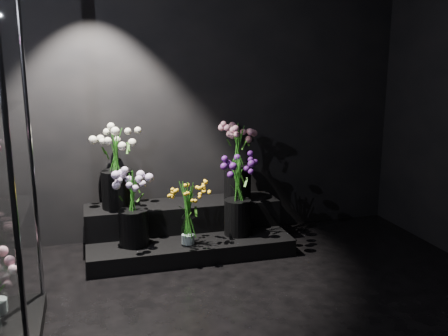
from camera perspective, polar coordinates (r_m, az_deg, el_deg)
name	(u,v)px	position (r m, az deg, el deg)	size (l,w,h in m)	color
wall_back	(201,91)	(4.76, -2.70, 8.78)	(4.00, 4.00, 0.00)	black
display_riser	(185,230)	(4.62, -4.42, -7.05)	(1.78, 0.79, 0.40)	black
bouquet_orange_bells	(188,211)	(4.24, -4.17, -4.91)	(0.27, 0.27, 0.57)	white
bouquet_lilac	(133,202)	(4.26, -10.38, -3.85)	(0.49, 0.49, 0.65)	black
bouquet_purple	(238,193)	(4.43, 1.58, -2.85)	(0.39, 0.39, 0.71)	black
bouquet_cream_roses	(116,163)	(4.48, -12.23, 0.61)	(0.41, 0.41, 0.71)	black
bouquet_pink_roses	(238,157)	(4.64, 1.56, 1.25)	(0.41, 0.41, 0.71)	black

